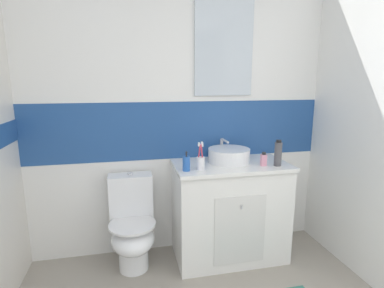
# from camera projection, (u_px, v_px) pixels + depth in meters

# --- Properties ---
(wall_back_tiled) EXTENTS (3.20, 0.20, 2.50)m
(wall_back_tiled) POSITION_uv_depth(u_px,v_px,m) (180.00, 111.00, 2.65)
(wall_back_tiled) COLOR white
(wall_back_tiled) RESTS_ON ground_plane
(vanity_cabinet) EXTENTS (0.95, 0.54, 0.85)m
(vanity_cabinet) POSITION_uv_depth(u_px,v_px,m) (229.00, 210.00, 2.61)
(vanity_cabinet) COLOR white
(vanity_cabinet) RESTS_ON ground_plane
(sink_basin) EXTENTS (0.35, 0.40, 0.17)m
(sink_basin) POSITION_uv_depth(u_px,v_px,m) (229.00, 155.00, 2.55)
(sink_basin) COLOR white
(sink_basin) RESTS_ON vanity_cabinet
(toilet) EXTENTS (0.37, 0.50, 0.77)m
(toilet) POSITION_uv_depth(u_px,v_px,m) (132.00, 226.00, 2.46)
(toilet) COLOR white
(toilet) RESTS_ON ground_plane
(toothbrush_cup) EXTENTS (0.06, 0.06, 0.22)m
(toothbrush_cup) POSITION_uv_depth(u_px,v_px,m) (201.00, 162.00, 2.33)
(toothbrush_cup) COLOR white
(toothbrush_cup) RESTS_ON vanity_cabinet
(soap_dispenser) EXTENTS (0.06, 0.06, 0.16)m
(soap_dispenser) POSITION_uv_depth(u_px,v_px,m) (186.00, 163.00, 2.30)
(soap_dispenser) COLOR #2659B2
(soap_dispenser) RESTS_ON vanity_cabinet
(shampoo_bottle_tall) EXTENTS (0.06, 0.06, 0.21)m
(shampoo_bottle_tall) POSITION_uv_depth(u_px,v_px,m) (278.00, 154.00, 2.43)
(shampoo_bottle_tall) COLOR #4C4C51
(shampoo_bottle_tall) RESTS_ON vanity_cabinet
(perfume_flask_small) EXTENTS (0.05, 0.03, 0.11)m
(perfume_flask_small) POSITION_uv_depth(u_px,v_px,m) (264.00, 159.00, 2.43)
(perfume_flask_small) COLOR pink
(perfume_flask_small) RESTS_ON vanity_cabinet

